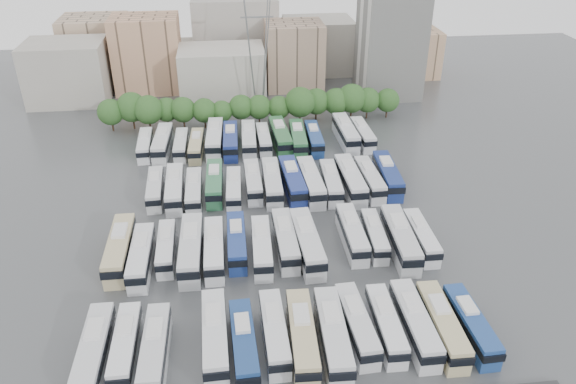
{
  "coord_description": "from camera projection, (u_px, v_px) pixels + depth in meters",
  "views": [
    {
      "loc": [
        -5.46,
        -71.22,
        47.7
      ],
      "look_at": [
        3.57,
        6.54,
        3.0
      ],
      "focal_mm": 35.0,
      "sensor_mm": 36.0,
      "label": 1
    }
  ],
  "objects": [
    {
      "name": "bus_r2_s1",
      "position": [
        155.0,
        188.0,
        93.69
      ],
      "size": [
        2.94,
        11.46,
        3.57
      ],
      "rotation": [
        0.0,
        0.0,
        0.04
      ],
      "color": "silver",
      "rests_on": "ground"
    },
    {
      "name": "bus_r1_s10",
      "position": [
        352.0,
        233.0,
        81.79
      ],
      "size": [
        2.74,
        12.37,
        3.88
      ],
      "rotation": [
        0.0,
        0.0,
        -0.0
      ],
      "color": "silver",
      "rests_on": "ground"
    },
    {
      "name": "bus_r0_s5",
      "position": [
        244.0,
        343.0,
        62.77
      ],
      "size": [
        3.04,
        11.99,
        3.73
      ],
      "rotation": [
        0.0,
        0.0,
        0.04
      ],
      "color": "navy",
      "rests_on": "ground"
    },
    {
      "name": "bus_r1_s6",
      "position": [
        262.0,
        247.0,
        78.92
      ],
      "size": [
        3.0,
        12.19,
        3.8
      ],
      "rotation": [
        0.0,
        0.0,
        -0.03
      ],
      "color": "silver",
      "rests_on": "ground"
    },
    {
      "name": "bus_r1_s0",
      "position": [
        120.0,
        249.0,
        78.16
      ],
      "size": [
        2.97,
        13.51,
        4.24
      ],
      "rotation": [
        0.0,
        0.0,
        -0.0
      ],
      "color": "#C3B486",
      "rests_on": "ground"
    },
    {
      "name": "bus_r2_s2",
      "position": [
        175.0,
        188.0,
        93.35
      ],
      "size": [
        3.12,
        12.81,
        4.0
      ],
      "rotation": [
        0.0,
        0.0,
        0.03
      ],
      "color": "silver",
      "rests_on": "ground"
    },
    {
      "name": "bus_r3_s1",
      "position": [
        162.0,
        143.0,
        108.99
      ],
      "size": [
        3.42,
        13.0,
        4.04
      ],
      "rotation": [
        0.0,
        0.0,
        -0.05
      ],
      "color": "silver",
      "rests_on": "ground"
    },
    {
      "name": "bus_r3_s6",
      "position": [
        249.0,
        139.0,
        110.61
      ],
      "size": [
        3.15,
        12.69,
        3.96
      ],
      "rotation": [
        0.0,
        0.0,
        -0.03
      ],
      "color": "silver",
      "rests_on": "ground"
    },
    {
      "name": "bus_r3_s4",
      "position": [
        215.0,
        138.0,
        110.51
      ],
      "size": [
        3.61,
        13.82,
        4.3
      ],
      "rotation": [
        0.0,
        0.0,
        -0.05
      ],
      "color": "silver",
      "rests_on": "ground"
    },
    {
      "name": "bus_r2_s12",
      "position": [
        369.0,
        179.0,
        96.29
      ],
      "size": [
        3.08,
        12.4,
        3.87
      ],
      "rotation": [
        0.0,
        0.0,
        0.03
      ],
      "color": "silver",
      "rests_on": "ground"
    },
    {
      "name": "bus_r2_s4",
      "position": [
        214.0,
        183.0,
        95.08
      ],
      "size": [
        2.97,
        12.51,
        3.91
      ],
      "rotation": [
        0.0,
        0.0,
        -0.02
      ],
      "color": "#307147",
      "rests_on": "ground"
    },
    {
      "name": "bus_r3_s0",
      "position": [
        145.0,
        145.0,
        108.77
      ],
      "size": [
        2.83,
        11.29,
        3.52
      ],
      "rotation": [
        0.0,
        0.0,
        0.03
      ],
      "color": "silver",
      "rests_on": "ground"
    },
    {
      "name": "bus_r2_s11",
      "position": [
        350.0,
        179.0,
        95.72
      ],
      "size": [
        3.25,
        13.64,
        4.26
      ],
      "rotation": [
        0.0,
        0.0,
        0.02
      ],
      "color": "silver",
      "rests_on": "ground"
    },
    {
      "name": "bus_r1_s3",
      "position": [
        191.0,
        249.0,
        78.1
      ],
      "size": [
        3.17,
        13.71,
        4.29
      ],
      "rotation": [
        0.0,
        0.0,
        -0.01
      ],
      "color": "silver",
      "rests_on": "ground"
    },
    {
      "name": "bus_r3_s12",
      "position": [
        346.0,
        132.0,
        113.04
      ],
      "size": [
        3.25,
        13.58,
        4.24
      ],
      "rotation": [
        0.0,
        0.0,
        0.02
      ],
      "color": "silver",
      "rests_on": "ground"
    },
    {
      "name": "bus_r0_s10",
      "position": [
        386.0,
        324.0,
        65.54
      ],
      "size": [
        2.66,
        11.53,
        3.61
      ],
      "rotation": [
        0.0,
        0.0,
        -0.01
      ],
      "color": "silver",
      "rests_on": "ground"
    },
    {
      "name": "bus_r2_s9",
      "position": [
        311.0,
        182.0,
        95.19
      ],
      "size": [
        3.4,
        13.37,
        4.16
      ],
      "rotation": [
        0.0,
        0.0,
        0.04
      ],
      "color": "silver",
      "rests_on": "ground"
    },
    {
      "name": "bus_r2_s6",
      "position": [
        253.0,
        181.0,
        95.71
      ],
      "size": [
        2.66,
        11.86,
        3.72
      ],
      "rotation": [
        0.0,
        0.0,
        0.01
      ],
      "color": "silver",
      "rests_on": "ground"
    },
    {
      "name": "bus_r2_s3",
      "position": [
        194.0,
        191.0,
        92.96
      ],
      "size": [
        2.61,
        11.68,
        3.66
      ],
      "rotation": [
        0.0,
        0.0,
        0.01
      ],
      "color": "silver",
      "rests_on": "ground"
    },
    {
      "name": "bus_r0_s12",
      "position": [
        442.0,
        325.0,
        65.24
      ],
      "size": [
        2.92,
        12.57,
        3.93
      ],
      "rotation": [
        0.0,
        0.0,
        -0.01
      ],
      "color": "#C0B484",
      "rests_on": "ground"
    },
    {
      "name": "bus_r1_s2",
      "position": [
        166.0,
        248.0,
        79.04
      ],
      "size": [
        2.61,
        10.99,
        3.43
      ],
      "rotation": [
        0.0,
        0.0,
        0.02
      ],
      "color": "silver",
      "rests_on": "ground"
    },
    {
      "name": "bus_r1_s7",
      "position": [
        285.0,
        240.0,
        80.31
      ],
      "size": [
        2.96,
        12.64,
        3.95
      ],
      "rotation": [
        0.0,
        0.0,
        0.02
      ],
      "color": "silver",
      "rests_on": "ground"
    },
    {
      "name": "bus_r3_s9",
      "position": [
        298.0,
        138.0,
        110.77
      ],
      "size": [
        3.36,
        12.97,
        4.04
      ],
      "rotation": [
        0.0,
        0.0,
        -0.04
      ],
      "color": "#2C683D",
      "rests_on": "ground"
    },
    {
      "name": "bus_r0_s13",
      "position": [
        471.0,
        324.0,
        65.45
      ],
      "size": [
        2.9,
        11.77,
        3.67
      ],
      "rotation": [
        0.0,
        0.0,
        0.03
      ],
      "color": "navy",
      "rests_on": "ground"
    },
    {
      "name": "bus_r2_s5",
      "position": [
        234.0,
        189.0,
        93.71
      ],
      "size": [
        2.83,
        11.25,
        3.51
      ],
      "rotation": [
        0.0,
        0.0,
        -0.03
      ],
      "color": "silver",
      "rests_on": "ground"
    },
    {
      "name": "apartment_tower",
      "position": [
        391.0,
        41.0,
        132.62
      ],
      "size": [
        14.0,
        14.0,
        26.0
      ],
      "primitive_type": "cube",
      "color": "silver",
      "rests_on": "ground"
    },
    {
      "name": "bus_r1_s8",
      "position": [
        307.0,
        242.0,
        79.44
      ],
      "size": [
        3.59,
        13.82,
        4.3
      ],
      "rotation": [
        0.0,
        0.0,
        0.04
      ],
      "color": "silver",
      "rests_on": "ground"
    },
    {
      "name": "bus_r1_s5",
      "position": [
        237.0,
        241.0,
        80.09
      ],
      "size": [
        2.69,
        11.96,
        3.75
      ],
      "rotation": [
        0.0,
        0.0,
        -0.01
      ],
      "color": "navy",
      "rests_on": "ground"
    },
    {
      "name": "bus_r1_s4",
      "position": [
        214.0,
        249.0,
        78.39
      ],
      "size": [
        2.72,
        12.41,
        3.89
      ],
      "rotation": [
        0.0,
        0.0,
        0.0
      ],
      "color": "white",
      "rests_on": "ground"
    },
    {
      "name": "bus_r1_s13",
      "position": [
        421.0,
        237.0,
        81.3
      ],
      "size": [
        2.6,
        11.44,
        3.58
      ],
      "rotation": [
        0.0,
        0.0,
        -0.01
      ],
      "color": "silver",
      "rests_on": "ground"
    },
    {
      "name": "electricity_pylon",
      "position": [
        257.0,
        29.0,
        119.71
      ],
      "size": [
        9.0,
        6.91,
        33.83
      ],
      "color": "slate",
      "rests_on": "ground"
    },
    {
      "name": "bus_r0_s7",
      "position": [
        302.0,
        336.0,
        63.56
      ],
      "size": [
        3.32,
        13.01,
        4.05
      ],
      "rotation": [
        0.0,
        0.0,
        -0.04
      ],
      "color": "#C3B386",
      "rests_on": "ground"
    },
    {
      "name": "bus_r0_s1",
      "position": [
        126.0,
        346.0,
        62.55
      ],
      "size": [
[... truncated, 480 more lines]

